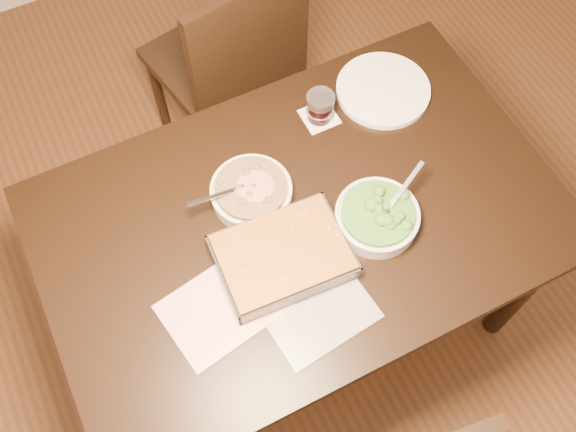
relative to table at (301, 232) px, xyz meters
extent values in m
plane|color=#442D13|center=(0.00, 0.00, -0.65)|extent=(4.00, 4.00, 0.00)
cube|color=black|center=(0.00, 0.00, 0.08)|extent=(1.40, 0.90, 0.04)
cube|color=black|center=(0.00, 0.00, 0.01)|extent=(1.26, 0.76, 0.08)
cylinder|color=black|center=(0.62, -0.37, -0.30)|extent=(0.07, 0.07, 0.71)
cylinder|color=black|center=(-0.62, 0.37, -0.30)|extent=(0.07, 0.07, 0.71)
cylinder|color=black|center=(0.62, 0.37, -0.30)|extent=(0.07, 0.07, 0.71)
cube|color=#C23751|center=(-0.29, -0.14, 0.10)|extent=(0.33, 0.26, 0.01)
cube|color=#282930|center=(-0.08, -0.27, 0.10)|extent=(0.28, 0.22, 0.00)
cube|color=white|center=(0.20, 0.27, 0.10)|extent=(0.10, 0.10, 0.00)
cylinder|color=silver|center=(-0.09, 0.11, 0.12)|extent=(0.22, 0.22, 0.04)
torus|color=silver|center=(-0.09, 0.11, 0.14)|extent=(0.22, 0.22, 0.01)
cylinder|color=#35210E|center=(-0.09, 0.11, 0.15)|extent=(0.20, 0.20, 0.02)
cube|color=silver|center=(-0.16, 0.11, 0.16)|extent=(0.14, 0.02, 0.04)
cylinder|color=maroon|center=(-0.08, 0.11, 0.15)|extent=(0.10, 0.10, 0.00)
cylinder|color=silver|center=(0.17, -0.10, 0.12)|extent=(0.22, 0.22, 0.04)
torus|color=silver|center=(0.17, -0.10, 0.14)|extent=(0.23, 0.23, 0.01)
cylinder|color=#1E4D12|center=(0.17, -0.10, 0.15)|extent=(0.20, 0.20, 0.02)
cube|color=silver|center=(0.24, -0.07, 0.16)|extent=(0.14, 0.07, 0.05)
cube|color=silver|center=(-0.10, -0.09, 0.10)|extent=(0.35, 0.27, 0.01)
cube|color=#62260E|center=(-0.10, -0.09, 0.13)|extent=(0.33, 0.25, 0.05)
cube|color=silver|center=(-0.10, 0.02, 0.12)|extent=(0.33, 0.03, 0.05)
cube|color=silver|center=(-0.11, -0.21, 0.12)|extent=(0.33, 0.03, 0.05)
cube|color=silver|center=(0.06, -0.10, 0.12)|extent=(0.02, 0.25, 0.05)
cube|color=silver|center=(-0.27, -0.09, 0.12)|extent=(0.02, 0.25, 0.05)
cylinder|color=black|center=(0.20, 0.27, 0.13)|extent=(0.07, 0.07, 0.07)
cylinder|color=silver|center=(0.20, 0.27, 0.18)|extent=(0.08, 0.08, 0.02)
cylinder|color=white|center=(0.41, 0.27, 0.10)|extent=(0.28, 0.28, 0.02)
cube|color=black|center=(0.10, 0.84, -0.19)|extent=(0.53, 0.53, 0.04)
cylinder|color=black|center=(0.26, 1.07, -0.43)|extent=(0.04, 0.04, 0.44)
cylinder|color=black|center=(0.33, 0.69, -0.43)|extent=(0.04, 0.04, 0.44)
cylinder|color=black|center=(-0.13, 1.00, -0.43)|extent=(0.04, 0.04, 0.44)
cylinder|color=black|center=(-0.05, 0.61, -0.43)|extent=(0.04, 0.04, 0.44)
cube|color=black|center=(0.14, 0.64, 0.06)|extent=(0.45, 0.12, 0.48)
camera|label=1|loc=(-0.40, -0.71, 1.63)|focal=40.00mm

